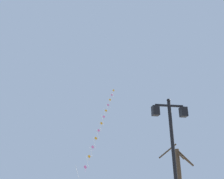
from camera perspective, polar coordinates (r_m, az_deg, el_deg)
The scene contains 3 objects.
twin_lantern_lamp_post at distance 9.88m, azimuth 14.21°, elevation -10.37°, with size 1.50×0.28×4.87m.
kite_train at distance 31.87m, azimuth -2.72°, elevation -8.54°, with size 6.07×12.67×16.29m.
bare_tree at distance 17.80m, azimuth 16.03°, elevation -18.87°, with size 2.49×1.61×4.18m.
Camera 1 is at (-0.59, -2.57, 1.57)m, focal length 37.86 mm.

